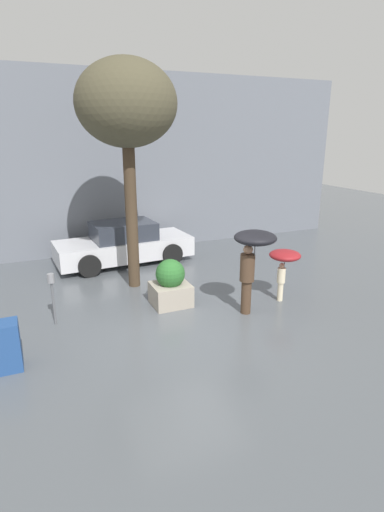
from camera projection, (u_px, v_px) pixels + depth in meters
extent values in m
plane|color=#51565B|center=(181.00, 328.00, 8.61)|extent=(40.00, 40.00, 0.00)
cube|color=slate|center=(109.00, 165.00, 13.43)|extent=(18.00, 0.30, 6.00)
cube|color=#9E9384|center=(171.00, 294.00, 9.70)|extent=(0.90, 0.83, 0.53)
sphere|color=#286028|center=(170.00, 274.00, 9.54)|extent=(0.71, 0.71, 0.71)
cylinder|color=#473323|center=(246.00, 297.00, 9.21)|extent=(0.23, 0.23, 0.80)
cylinder|color=#473323|center=(247.00, 268.00, 9.00)|extent=(0.33, 0.33, 0.63)
sphere|color=#997056|center=(248.00, 250.00, 8.87)|extent=(0.22, 0.22, 0.22)
cylinder|color=#4C4C51|center=(255.00, 253.00, 8.83)|extent=(0.02, 0.02, 0.68)
ellipsoid|color=black|center=(255.00, 238.00, 8.73)|extent=(0.94, 0.94, 0.30)
cylinder|color=beige|center=(280.00, 291.00, 9.94)|extent=(0.14, 0.14, 0.48)
cylinder|color=beige|center=(281.00, 275.00, 9.81)|extent=(0.20, 0.20, 0.38)
sphere|color=tan|center=(282.00, 266.00, 9.74)|extent=(0.13, 0.13, 0.13)
cylinder|color=#4C4C51|center=(284.00, 265.00, 9.79)|extent=(0.02, 0.02, 0.48)
ellipsoid|color=maroon|center=(285.00, 255.00, 9.72)|extent=(0.77, 0.77, 0.25)
cube|color=silver|center=(124.00, 248.00, 12.79)|extent=(4.33, 1.92, 0.61)
cube|color=#2D333D|center=(123.00, 231.00, 12.62)|extent=(1.99, 1.52, 0.54)
cylinder|color=black|center=(89.00, 266.00, 11.57)|extent=(0.68, 0.26, 0.66)
cylinder|color=black|center=(78.00, 251.00, 12.98)|extent=(0.68, 0.26, 0.66)
cylinder|color=black|center=(172.00, 254.00, 12.70)|extent=(0.68, 0.26, 0.66)
cylinder|color=black|center=(153.00, 242.00, 14.11)|extent=(0.68, 0.26, 0.66)
cylinder|color=#423323|center=(131.00, 213.00, 10.41)|extent=(0.31, 0.31, 4.03)
ellipsoid|color=#4C4733|center=(126.00, 103.00, 9.61)|extent=(2.47, 2.47, 2.10)
cylinder|color=#595B60|center=(54.00, 304.00, 8.63)|extent=(0.05, 0.05, 0.97)
cylinder|color=gray|center=(51.00, 278.00, 8.45)|extent=(0.14, 0.14, 0.20)
cube|color=navy|center=(5.00, 346.00, 6.97)|extent=(0.50, 0.44, 0.90)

